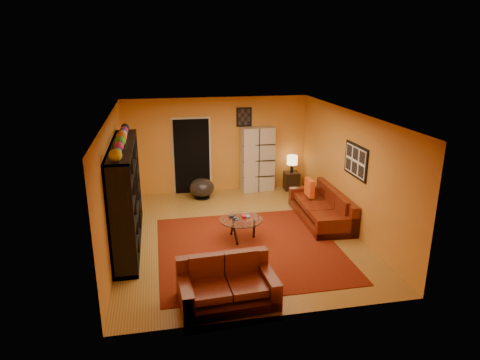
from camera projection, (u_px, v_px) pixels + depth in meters
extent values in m
plane|color=olive|center=(238.00, 234.00, 9.29)|extent=(6.00, 6.00, 0.00)
plane|color=white|center=(237.00, 115.00, 8.49)|extent=(6.00, 6.00, 0.00)
plane|color=orange|center=(217.00, 145.00, 11.69)|extent=(6.00, 0.00, 6.00)
plane|color=orange|center=(277.00, 238.00, 6.09)|extent=(6.00, 0.00, 6.00)
plane|color=orange|center=(113.00, 184.00, 8.43)|extent=(0.00, 6.00, 6.00)
plane|color=orange|center=(350.00, 170.00, 9.35)|extent=(0.00, 6.00, 6.00)
cube|color=#561509|center=(249.00, 248.00, 8.65)|extent=(3.60, 3.60, 0.01)
cube|color=black|center=(192.00, 157.00, 11.61)|extent=(0.95, 0.10, 2.04)
cube|color=black|center=(356.00, 161.00, 8.97)|extent=(0.03, 1.00, 0.70)
cube|color=black|center=(244.00, 117.00, 11.59)|extent=(0.42, 0.03, 0.52)
cube|color=black|center=(126.00, 195.00, 8.55)|extent=(0.45, 3.00, 2.10)
imported|color=black|center=(129.00, 197.00, 8.60)|extent=(0.97, 0.13, 0.56)
cube|color=#51160A|center=(320.00, 213.00, 10.00)|extent=(0.99, 2.27, 0.32)
cube|color=#51160A|center=(336.00, 202.00, 9.97)|extent=(0.26, 2.24, 0.85)
cube|color=#51160A|center=(337.00, 225.00, 8.99)|extent=(0.92, 0.21, 0.62)
cube|color=#51160A|center=(307.00, 193.00, 10.92)|extent=(0.92, 0.21, 0.62)
cube|color=#51160A|center=(329.00, 211.00, 9.31)|extent=(0.72, 0.63, 0.12)
cube|color=#51160A|center=(319.00, 201.00, 9.90)|extent=(0.72, 0.63, 0.12)
cube|color=#51160A|center=(311.00, 192.00, 10.49)|extent=(0.72, 0.63, 0.12)
cube|color=#51160A|center=(228.00, 294.00, 6.78)|extent=(1.57, 1.00, 0.32)
cube|color=#51160A|center=(223.00, 268.00, 7.04)|extent=(1.53, 0.27, 0.85)
cube|color=#51160A|center=(268.00, 280.00, 6.90)|extent=(0.23, 0.92, 0.62)
cube|color=#51160A|center=(185.00, 291.00, 6.58)|extent=(0.23, 0.92, 0.62)
cube|color=#51160A|center=(246.00, 275.00, 6.72)|extent=(0.60, 0.73, 0.12)
cube|color=#51160A|center=(210.00, 280.00, 6.58)|extent=(0.60, 0.73, 0.12)
cube|color=#F7581B|center=(310.00, 188.00, 10.32)|extent=(0.12, 0.42, 0.42)
cylinder|color=silver|center=(241.00, 219.00, 8.90)|extent=(0.91, 0.91, 0.02)
cylinder|color=black|center=(254.00, 229.00, 9.00)|extent=(0.05, 0.05, 0.44)
cylinder|color=black|center=(233.00, 225.00, 9.18)|extent=(0.05, 0.05, 0.44)
cylinder|color=black|center=(235.00, 235.00, 8.72)|extent=(0.05, 0.05, 0.44)
cube|color=beige|center=(257.00, 159.00, 11.83)|extent=(0.93, 0.48, 1.79)
cylinder|color=black|center=(202.00, 197.00, 11.45)|extent=(0.44, 0.44, 0.03)
cylinder|color=black|center=(202.00, 195.00, 11.42)|extent=(0.06, 0.06, 0.15)
ellipsoid|color=#463F3E|center=(202.00, 188.00, 11.36)|extent=(0.66, 0.66, 0.49)
cube|color=black|center=(291.00, 181.00, 12.07)|extent=(0.42, 0.42, 0.50)
cylinder|color=black|center=(292.00, 168.00, 11.96)|extent=(0.08, 0.08, 0.23)
cylinder|color=#E6C17E|center=(292.00, 160.00, 11.89)|extent=(0.29, 0.29, 0.25)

